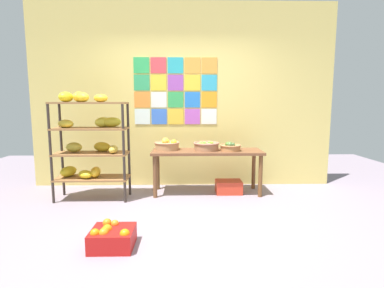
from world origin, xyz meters
name	(u,v)px	position (x,y,z in m)	size (l,w,h in m)	color
ground	(182,224)	(0.00, 0.00, 0.00)	(9.36, 9.36, 0.00)	gray
back_wall_with_art	(183,96)	(0.00, 1.71, 1.50)	(4.96, 0.07, 2.99)	#DEC669
banana_shelf_unit	(89,137)	(-1.33, 0.99, 0.90)	(1.03, 0.47, 1.54)	#322924
display_table	(207,156)	(0.37, 1.21, 0.58)	(1.67, 0.55, 0.66)	brown
fruit_basket_right	(230,147)	(0.72, 1.16, 0.72)	(0.32, 0.32, 0.15)	#B77A47
fruit_basket_centre	(206,146)	(0.36, 1.22, 0.73)	(0.39, 0.39, 0.14)	#A4704D
fruit_basket_left	(167,145)	(-0.24, 1.30, 0.74)	(0.39, 0.39, 0.18)	tan
produce_crate_under_table	(229,187)	(0.71, 1.19, 0.10)	(0.40, 0.29, 0.19)	red
orange_crate_foreground	(112,237)	(-0.66, -0.52, 0.10)	(0.40, 0.36, 0.24)	red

